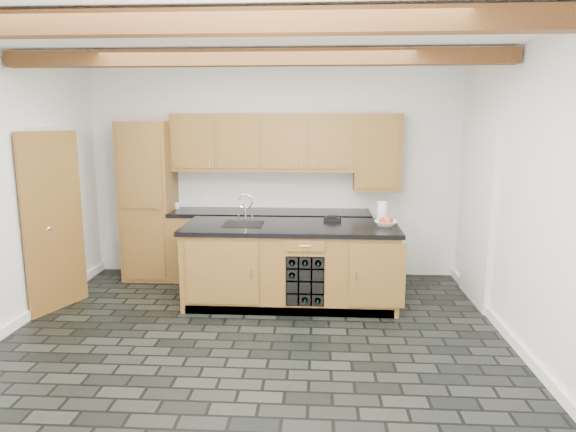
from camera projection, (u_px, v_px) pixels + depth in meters
The scene contains 10 objects.
ground at pixel (251, 349), 4.80m from camera, with size 5.00×5.00×0.00m, color black.
room_shell at pixel (247, 181), 5.05m from camera, with size 5.01×5.00×5.00m.
back_cabinetry at pixel (244, 207), 6.84m from camera, with size 3.65×0.62×2.20m.
island at pixel (291, 264), 5.96m from camera, with size 2.48×0.96×0.93m.
faucet at pixel (244, 221), 5.95m from camera, with size 0.45×0.40×0.34m.
kitchen_scale at pixel (332, 218), 6.13m from camera, with size 0.21×0.14×0.06m.
fruit_bowl at pixel (386, 223), 5.82m from camera, with size 0.25×0.25×0.06m, color white.
fruit_cluster at pixel (386, 221), 5.82m from camera, with size 0.16×0.17×0.07m.
paper_towel at pixel (382, 211), 6.11m from camera, with size 0.12×0.12×0.23m, color white.
mug at pixel (177, 206), 6.95m from camera, with size 0.09×0.09×0.08m, color white.
Camera 1 is at (0.62, -4.46, 2.11)m, focal length 32.00 mm.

